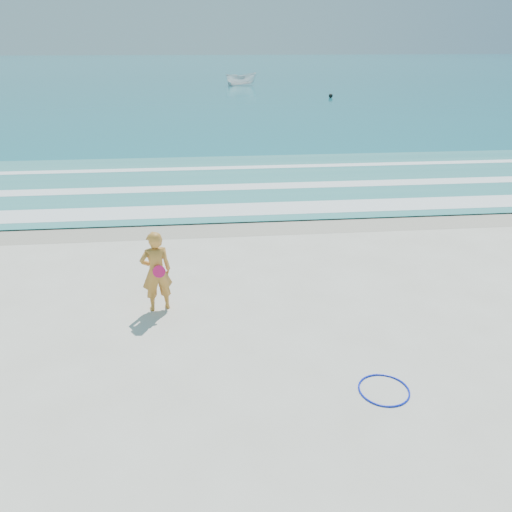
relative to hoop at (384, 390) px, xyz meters
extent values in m
plane|color=silver|center=(-2.44, -0.32, -0.02)|extent=(400.00, 400.00, 0.00)
cube|color=#B2A893|center=(-2.44, 8.68, -0.01)|extent=(400.00, 2.40, 0.00)
cube|color=#19727F|center=(-2.44, 104.68, 0.00)|extent=(400.00, 190.00, 0.04)
cube|color=#59B7AD|center=(-2.44, 13.68, 0.03)|extent=(400.00, 10.00, 0.01)
cube|color=white|center=(-2.44, 9.98, 0.04)|extent=(400.00, 1.40, 0.01)
cube|color=white|center=(-2.44, 12.88, 0.04)|extent=(400.00, 0.90, 0.01)
cube|color=white|center=(-2.44, 16.18, 0.04)|extent=(400.00, 0.60, 0.01)
torus|color=#0A1DC4|center=(0.00, 0.00, 0.00)|extent=(1.02, 1.02, 0.03)
imported|color=silver|center=(2.17, 61.09, 0.80)|extent=(4.24, 2.19, 1.56)
sphere|color=black|center=(10.12, 45.36, 0.23)|extent=(0.42, 0.42, 0.42)
imported|color=#C37C2E|center=(-4.03, 3.26, 0.90)|extent=(0.76, 0.61, 1.83)
cylinder|color=#DB135A|center=(-3.95, 3.08, 0.98)|extent=(0.27, 0.08, 0.27)
camera|label=1|loc=(-2.88, -6.64, 5.50)|focal=35.00mm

